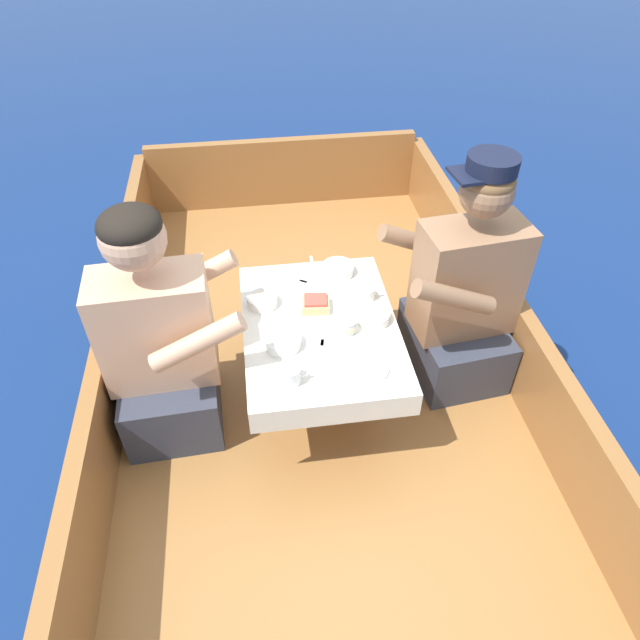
# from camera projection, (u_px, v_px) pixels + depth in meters

# --- Properties ---
(ground_plane) EXTENTS (60.00, 60.00, 0.00)m
(ground_plane) POSITION_uv_depth(u_px,v_px,m) (316.00, 412.00, 2.76)
(ground_plane) COLOR navy
(boat_deck) EXTENTS (1.74, 3.04, 0.30)m
(boat_deck) POSITION_uv_depth(u_px,v_px,m) (316.00, 391.00, 2.66)
(boat_deck) COLOR #9E6B38
(boat_deck) RESTS_ON ground_plane
(gunwale_port) EXTENTS (0.06, 3.04, 0.36)m
(gunwale_port) POSITION_uv_depth(u_px,v_px,m) (114.00, 359.00, 2.35)
(gunwale_port) COLOR #936033
(gunwale_port) RESTS_ON boat_deck
(gunwale_starboard) EXTENTS (0.06, 3.04, 0.36)m
(gunwale_starboard) POSITION_uv_depth(u_px,v_px,m) (503.00, 321.00, 2.52)
(gunwale_starboard) COLOR #936033
(gunwale_starboard) RESTS_ON boat_deck
(bow_coaming) EXTENTS (1.62, 0.06, 0.42)m
(bow_coaming) POSITION_uv_depth(u_px,v_px,m) (283.00, 172.00, 3.52)
(bow_coaming) COLOR #936033
(bow_coaming) RESTS_ON boat_deck
(cockpit_table) EXTENTS (0.59, 0.81, 0.40)m
(cockpit_table) POSITION_uv_depth(u_px,v_px,m) (320.00, 332.00, 2.21)
(cockpit_table) COLOR #B2B2B7
(cockpit_table) RESTS_ON boat_deck
(person_port) EXTENTS (0.54, 0.46, 0.97)m
(person_port) POSITION_uv_depth(u_px,v_px,m) (162.00, 345.00, 2.10)
(person_port) COLOR #333847
(person_port) RESTS_ON boat_deck
(person_starboard) EXTENTS (0.55, 0.49, 1.01)m
(person_starboard) POSITION_uv_depth(u_px,v_px,m) (463.00, 298.00, 2.30)
(person_starboard) COLOR #333847
(person_starboard) RESTS_ON boat_deck
(plate_sandwich) EXTENTS (0.22, 0.22, 0.01)m
(plate_sandwich) POSITION_uv_depth(u_px,v_px,m) (316.00, 309.00, 2.24)
(plate_sandwich) COLOR white
(plate_sandwich) RESTS_ON cockpit_table
(plate_bread) EXTENTS (0.22, 0.22, 0.01)m
(plate_bread) POSITION_uv_depth(u_px,v_px,m) (358.00, 365.00, 2.01)
(plate_bread) COLOR white
(plate_bread) RESTS_ON cockpit_table
(sandwich) EXTENTS (0.12, 0.10, 0.05)m
(sandwich) POSITION_uv_depth(u_px,v_px,m) (315.00, 304.00, 2.22)
(sandwich) COLOR tan
(sandwich) RESTS_ON plate_sandwich
(bowl_port_near) EXTENTS (0.12, 0.12, 0.04)m
(bowl_port_near) POSITION_uv_depth(u_px,v_px,m) (262.00, 301.00, 2.25)
(bowl_port_near) COLOR white
(bowl_port_near) RESTS_ON cockpit_table
(bowl_starboard_near) EXTENTS (0.13, 0.13, 0.04)m
(bowl_starboard_near) POSITION_uv_depth(u_px,v_px,m) (283.00, 341.00, 2.08)
(bowl_starboard_near) COLOR white
(bowl_starboard_near) RESTS_ON cockpit_table
(bowl_center_far) EXTENTS (0.13, 0.13, 0.04)m
(bowl_center_far) POSITION_uv_depth(u_px,v_px,m) (373.00, 316.00, 2.18)
(bowl_center_far) COLOR white
(bowl_center_far) RESTS_ON cockpit_table
(bowl_port_far) EXTENTS (0.13, 0.13, 0.04)m
(bowl_port_far) POSITION_uv_depth(u_px,v_px,m) (338.00, 269.00, 2.41)
(bowl_port_far) COLOR white
(bowl_port_far) RESTS_ON cockpit_table
(coffee_cup_port) EXTENTS (0.09, 0.06, 0.05)m
(coffee_cup_port) POSITION_uv_depth(u_px,v_px,m) (367.00, 293.00, 2.28)
(coffee_cup_port) COLOR white
(coffee_cup_port) RESTS_ON cockpit_table
(coffee_cup_starboard) EXTENTS (0.11, 0.08, 0.06)m
(coffee_cup_starboard) POSITION_uv_depth(u_px,v_px,m) (290.00, 374.00, 1.94)
(coffee_cup_starboard) COLOR white
(coffee_cup_starboard) RESTS_ON cockpit_table
(tin_can) EXTENTS (0.07, 0.07, 0.05)m
(tin_can) POSITION_uv_depth(u_px,v_px,m) (348.00, 326.00, 2.13)
(tin_can) COLOR silver
(tin_can) RESTS_ON cockpit_table
(utensil_fork_starboard) EXTENTS (0.15, 0.11, 0.00)m
(utensil_fork_starboard) POSITION_uv_depth(u_px,v_px,m) (314.00, 285.00, 2.36)
(utensil_fork_starboard) COLOR silver
(utensil_fork_starboard) RESTS_ON cockpit_table
(utensil_fork_port) EXTENTS (0.05, 0.17, 0.00)m
(utensil_fork_port) POSITION_uv_depth(u_px,v_px,m) (321.00, 353.00, 2.06)
(utensil_fork_port) COLOR silver
(utensil_fork_port) RESTS_ON cockpit_table
(utensil_spoon_port) EXTENTS (0.15, 0.10, 0.01)m
(utensil_spoon_port) POSITION_uv_depth(u_px,v_px,m) (280.00, 288.00, 2.34)
(utensil_spoon_port) COLOR silver
(utensil_spoon_port) RESTS_ON cockpit_table
(utensil_knife_starboard) EXTENTS (0.01, 0.17, 0.00)m
(utensil_knife_starboard) POSITION_uv_depth(u_px,v_px,m) (313.00, 268.00, 2.45)
(utensil_knife_starboard) COLOR silver
(utensil_knife_starboard) RESTS_ON cockpit_table
(utensil_spoon_starboard) EXTENTS (0.10, 0.15, 0.01)m
(utensil_spoon_starboard) POSITION_uv_depth(u_px,v_px,m) (344.00, 281.00, 2.37)
(utensil_spoon_starboard) COLOR silver
(utensil_spoon_starboard) RESTS_ON cockpit_table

